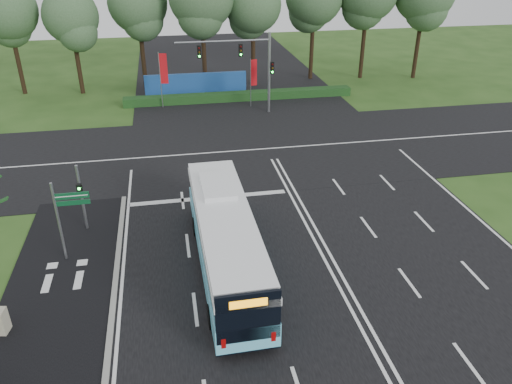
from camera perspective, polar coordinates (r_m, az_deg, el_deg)
The scene contains 14 objects.
ground at distance 27.19m, azimuth 6.25°, elevation -4.75°, with size 120.00×120.00×0.00m, color #284A18.
road_main at distance 27.18m, azimuth 6.25°, elevation -4.72°, with size 20.00×120.00×0.04m, color black.
road_cross at distance 37.53m, azimuth 1.14°, elevation 4.94°, with size 120.00×14.00×0.05m, color black.
bike_path at distance 24.39m, azimuth -21.53°, elevation -11.00°, with size 5.00×18.00×0.06m, color black.
kerb_strip at distance 23.96m, azimuth -15.85°, elevation -10.64°, with size 0.25×18.00×0.12m, color gray.
city_bus at distance 23.45m, azimuth -3.50°, elevation -5.41°, with size 2.69×11.93×3.42m.
pedestrian_signal at distance 27.94m, azimuth -19.34°, elevation -0.40°, with size 0.32×0.43×3.83m.
street_sign at distance 25.37m, azimuth -21.03°, elevation -2.18°, with size 1.66×0.13×4.25m.
banner_flag_left at distance 46.85m, azimuth -10.61°, elevation 13.30°, with size 0.74×0.18×5.07m.
banner_flag_mid at distance 46.50m, azimuth -0.35°, elevation 13.17°, with size 0.64×0.21×4.44m.
traffic_light_gantry at distance 44.13m, azimuth -0.82°, elevation 14.74°, with size 8.41×0.28×7.00m.
hedge at distance 49.01m, azimuth -1.85°, elevation 10.88°, with size 22.00×1.20×0.80m, color #153B15.
blue_hoarding at distance 50.79m, azimuth -6.87°, elevation 12.12°, with size 10.00×0.30×2.20m, color #1B4892.
eucalyptus_row at distance 53.15m, azimuth -1.06°, elevation 21.14°, with size 47.27×8.20×12.33m.
Camera 1 is at (-7.09, -21.91, 14.47)m, focal length 35.00 mm.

